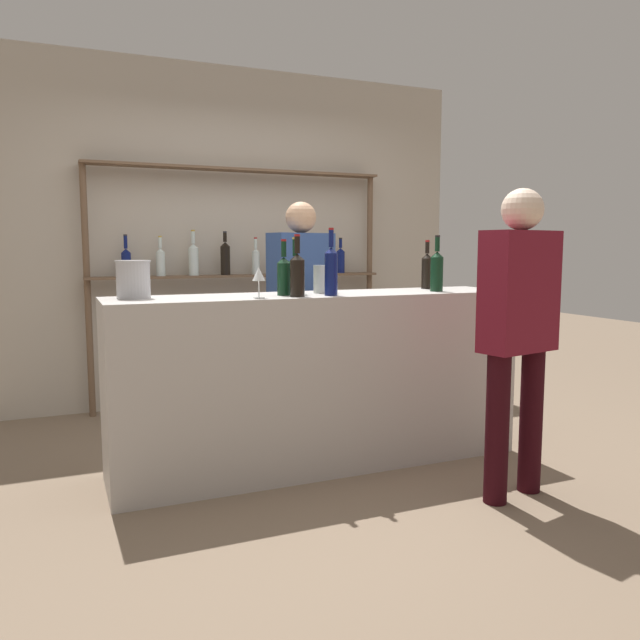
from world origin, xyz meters
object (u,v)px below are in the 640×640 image
Objects in this scene: wine_glass at (259,275)px; ice_bucket at (133,279)px; counter_bottle_1 at (284,274)px; counter_bottle_3 at (427,270)px; counter_bottle_5 at (295,273)px; customer_right at (518,320)px; counter_bottle_4 at (437,270)px; counter_bottle_0 at (297,273)px; cork_jar at (323,279)px; counter_bottle_2 at (331,270)px; server_behind_counter at (301,300)px.

ice_bucket is (-0.62, 0.26, -0.02)m from wine_glass.
counter_bottle_1 is 0.99× the size of counter_bottle_3.
counter_bottle_5 is 0.37m from wine_glass.
counter_bottle_5 is 0.21× the size of customer_right.
counter_bottle_4 is 1.19m from wine_glass.
counter_bottle_0 is at bearing 41.06° from customer_right.
counter_bottle_1 is at bearing 35.51° from wine_glass.
counter_bottle_5 is (-0.89, 0.15, -0.01)m from counter_bottle_4.
counter_bottle_4 is at bearing -12.59° from customer_right.
counter_bottle_5 is at bearing -179.32° from cork_jar.
counter_bottle_0 reaches higher than cork_jar.
counter_bottle_3 is 0.79m from cork_jar.
counter_bottle_1 is 0.99m from counter_bottle_4.
counter_bottle_4 reaches higher than counter_bottle_5.
counter_bottle_2 is 0.44m from wine_glass.
ice_bucket is at bearing 171.38° from counter_bottle_1.
wine_glass is at bearing -174.04° from counter_bottle_0.
counter_bottle_4 is 0.72m from cork_jar.
cork_jar is (-0.71, 0.15, -0.05)m from counter_bottle_4.
counter_bottle_2 is at bearing -25.58° from counter_bottle_1.
server_behind_counter is (0.33, 0.79, -0.22)m from counter_bottle_0.
customer_right reaches higher than cork_jar.
counter_bottle_5 is at bearing 37.48° from wine_glass.
counter_bottle_1 is 0.27m from counter_bottle_2.
counter_bottle_0 reaches higher than counter_bottle_1.
cork_jar is (0.25, 0.20, -0.05)m from counter_bottle_0.
counter_bottle_1 is 1.56× the size of ice_bucket.
counter_bottle_0 is 0.89m from ice_bucket.
wine_glass is (-0.19, -0.14, 0.01)m from counter_bottle_1.
counter_bottle_5 is (-0.97, -0.09, -0.00)m from counter_bottle_3.
counter_bottle_5 is 0.20× the size of server_behind_counter.
wine_glass is 0.67m from ice_bucket.
counter_bottle_4 reaches higher than counter_bottle_3.
counter_bottle_0 is 0.23m from wine_glass.
counter_bottle_0 is 0.95m from counter_bottle_4.
counter_bottle_2 is 1.05m from customer_right.
server_behind_counter is at bearing 25.04° from ice_bucket.
counter_bottle_1 is at bearing 38.05° from customer_right.
counter_bottle_5 reaches higher than ice_bucket.
ice_bucket is (-0.85, 0.24, -0.03)m from counter_bottle_0.
counter_bottle_5 is at bearing -174.91° from counter_bottle_3.
wine_glass is (-1.26, -0.31, 0.00)m from counter_bottle_3.
counter_bottle_2 is at bearing -175.58° from counter_bottle_4.
counter_bottle_0 is 0.21m from counter_bottle_5.
wine_glass is (-0.23, -0.02, -0.01)m from counter_bottle_0.
cork_jar is at bearing 39.73° from counter_bottle_0.
counter_bottle_0 is at bearing -15.55° from ice_bucket.
counter_bottle_2 reaches higher than wine_glass.
counter_bottle_3 is 0.92× the size of counter_bottle_4.
customer_right reaches higher than counter_bottle_1.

